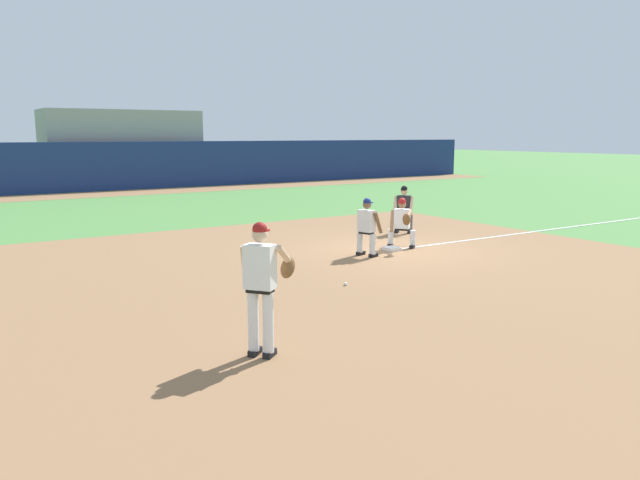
{
  "coord_description": "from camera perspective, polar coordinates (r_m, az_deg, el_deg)",
  "views": [
    {
      "loc": [
        -10.32,
        -12.41,
        3.0
      ],
      "look_at": [
        -4.59,
        -3.61,
        1.22
      ],
      "focal_mm": 35.0,
      "sensor_mm": 36.0,
      "label": 1
    }
  ],
  "objects": [
    {
      "name": "infield_dirt_patch",
      "position": [
        12.46,
        2.47,
        -4.29
      ],
      "size": [
        18.0,
        18.0,
        0.01
      ],
      "primitive_type": "cube",
      "color": "#936B47",
      "rests_on": "ground"
    },
    {
      "name": "baseball",
      "position": [
        12.54,
        2.34,
        -4.03
      ],
      "size": [
        0.07,
        0.07,
        0.07
      ],
      "primitive_type": "sphere",
      "color": "white",
      "rests_on": "ground"
    },
    {
      "name": "foul_line_stripe",
      "position": [
        20.63,
        19.3,
        0.77
      ],
      "size": [
        11.79,
        0.1,
        0.0
      ],
      "primitive_type": "cube",
      "color": "white",
      "rests_on": "ground"
    },
    {
      "name": "first_baseman",
      "position": [
        16.68,
        7.52,
        1.75
      ],
      "size": [
        0.78,
        1.06,
        1.34
      ],
      "color": "black",
      "rests_on": "ground"
    },
    {
      "name": "warning_track_strip",
      "position": [
        34.14,
        -15.39,
        4.28
      ],
      "size": [
        48.0,
        3.2,
        0.01
      ],
      "primitive_type": "cube",
      "color": "#936B47",
      "rests_on": "ground"
    },
    {
      "name": "baserunner",
      "position": [
        15.44,
        4.3,
        1.4
      ],
      "size": [
        0.54,
        0.65,
        1.46
      ],
      "color": "black",
      "rests_on": "ground"
    },
    {
      "name": "stadium_seating_block",
      "position": [
        38.31,
        -17.61,
        8.02
      ],
      "size": [
        8.65,
        3.35,
        4.35
      ],
      "color": "gray",
      "rests_on": "ground"
    },
    {
      "name": "umpire",
      "position": [
        19.23,
        7.67,
        2.97
      ],
      "size": [
        0.66,
        0.68,
        1.46
      ],
      "color": "black",
      "rests_on": "ground"
    },
    {
      "name": "first_base_bag",
      "position": [
        16.41,
        6.57,
        -0.79
      ],
      "size": [
        0.38,
        0.38,
        0.09
      ],
      "primitive_type": "cube",
      "color": "white",
      "rests_on": "ground"
    },
    {
      "name": "pitcher",
      "position": [
        8.43,
        -5.29,
        -3.74
      ],
      "size": [
        0.85,
        0.57,
        1.86
      ],
      "color": "black",
      "rests_on": "ground"
    },
    {
      "name": "ground_plane",
      "position": [
        16.41,
        6.56,
        -0.95
      ],
      "size": [
        160.0,
        160.0,
        0.0
      ],
      "primitive_type": "plane",
      "color": "#518942"
    },
    {
      "name": "outfield_wall",
      "position": [
        35.96,
        -16.46,
        6.55
      ],
      "size": [
        48.0,
        0.5,
        2.6
      ],
      "color": "navy",
      "rests_on": "ground"
    }
  ]
}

